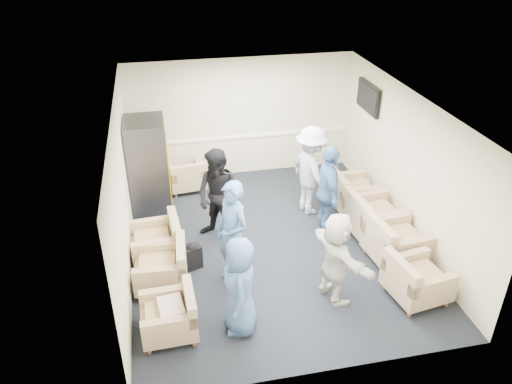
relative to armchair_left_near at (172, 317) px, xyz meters
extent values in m
plane|color=black|center=(1.90, 1.88, -0.31)|extent=(6.00, 6.00, 0.00)
plane|color=silver|center=(1.90, 1.88, 2.39)|extent=(6.00, 6.00, 0.00)
cube|color=beige|center=(1.90, 4.88, 1.04)|extent=(5.00, 0.02, 2.70)
cube|color=beige|center=(1.90, -1.12, 1.04)|extent=(5.00, 0.02, 2.70)
cube|color=beige|center=(-0.60, 1.88, 1.04)|extent=(0.02, 6.00, 2.70)
cube|color=beige|center=(4.40, 1.88, 1.04)|extent=(0.02, 6.00, 2.70)
cube|color=white|center=(1.90, 4.86, 0.59)|extent=(4.98, 0.04, 0.06)
cube|color=black|center=(4.34, 3.68, 1.74)|extent=(0.07, 1.00, 0.58)
cube|color=black|center=(4.30, 3.68, 1.74)|extent=(0.01, 0.92, 0.50)
cube|color=#47474E|center=(4.38, 3.68, 1.59)|extent=(0.04, 0.10, 0.25)
cube|color=tan|center=(-0.05, 0.00, -0.07)|extent=(0.80, 0.80, 0.25)
cube|color=#A3855A|center=(-0.05, 0.00, 0.10)|extent=(0.55, 0.52, 0.09)
cube|color=tan|center=(0.27, 0.01, 0.24)|extent=(0.15, 0.78, 0.36)
cube|color=tan|center=(-0.11, 1.11, -0.06)|extent=(0.88, 0.88, 0.27)
cube|color=#A3855A|center=(-0.11, 1.11, 0.13)|extent=(0.61, 0.57, 0.10)
cube|color=tan|center=(0.23, 1.09, 0.28)|extent=(0.19, 0.83, 0.39)
cube|color=tan|center=(-0.17, 1.86, -0.05)|extent=(0.90, 0.90, 0.28)
cube|color=#A3855A|center=(-0.17, 1.86, 0.14)|extent=(0.62, 0.58, 0.10)
cube|color=tan|center=(0.18, 1.88, 0.29)|extent=(0.20, 0.85, 0.40)
cube|color=tan|center=(3.81, 0.00, -0.05)|extent=(0.96, 0.96, 0.28)
cube|color=#A3855A|center=(3.81, 0.00, 0.14)|extent=(0.66, 0.62, 0.10)
cube|color=tan|center=(3.46, -0.05, 0.28)|extent=(0.26, 0.85, 0.39)
cube|color=tan|center=(3.91, 0.97, -0.03)|extent=(1.01, 1.01, 0.30)
cube|color=#A3855A|center=(3.91, 0.97, 0.18)|extent=(0.69, 0.66, 0.11)
cube|color=tan|center=(3.53, 0.93, 0.34)|extent=(0.24, 0.93, 0.43)
cube|color=tan|center=(3.86, 1.84, -0.03)|extent=(1.00, 1.00, 0.30)
cube|color=#A3855A|center=(3.86, 1.84, 0.18)|extent=(0.69, 0.65, 0.11)
cube|color=tan|center=(3.48, 1.80, 0.34)|extent=(0.24, 0.93, 0.43)
cube|color=tan|center=(3.85, 2.83, -0.05)|extent=(0.89, 0.89, 0.28)
cube|color=#A3855A|center=(3.85, 2.83, 0.15)|extent=(0.61, 0.57, 0.10)
cube|color=tan|center=(3.49, 2.82, 0.30)|extent=(0.17, 0.86, 0.40)
cube|color=tan|center=(0.56, 4.33, -0.08)|extent=(0.84, 0.84, 0.25)
cube|color=#A3855A|center=(0.56, 4.33, 0.09)|extent=(0.55, 0.58, 0.09)
cube|color=tan|center=(0.60, 4.02, 0.23)|extent=(0.77, 0.21, 0.36)
cube|color=#47474E|center=(-0.20, 3.61, 0.66)|extent=(0.77, 0.92, 1.94)
cube|color=orange|center=(0.19, 3.61, 0.76)|extent=(0.02, 0.78, 1.55)
cube|color=black|center=(0.19, 3.61, -0.05)|extent=(0.02, 0.46, 0.12)
cube|color=black|center=(0.42, 1.49, -0.10)|extent=(0.35, 0.29, 0.42)
sphere|color=black|center=(0.42, 1.49, 0.09)|extent=(0.21, 0.21, 0.21)
cube|color=beige|center=(0.00, 0.00, 0.17)|extent=(0.39, 0.49, 0.13)
imported|color=#446AA3|center=(0.98, -0.09, 0.47)|extent=(0.58, 0.81, 1.55)
imported|color=#446AA3|center=(1.05, 0.99, 0.61)|extent=(0.71, 0.80, 1.83)
imported|color=black|center=(1.01, 2.26, 0.59)|extent=(1.10, 1.09, 1.80)
imported|color=white|center=(2.93, 2.88, 0.61)|extent=(0.95, 1.31, 1.83)
imported|color=#446AA3|center=(2.99, 2.00, 0.60)|extent=(0.54, 1.10, 1.81)
imported|color=silver|center=(2.53, 0.28, 0.46)|extent=(0.82, 1.49, 1.53)
camera|label=1|loc=(0.09, -5.47, 5.04)|focal=35.00mm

